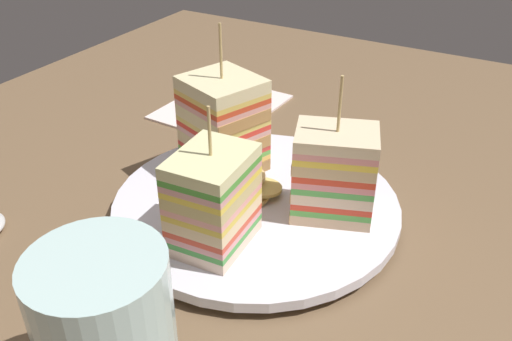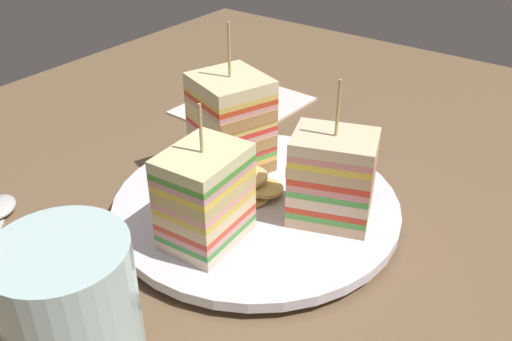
# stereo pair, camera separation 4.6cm
# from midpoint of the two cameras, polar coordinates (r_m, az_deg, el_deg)

# --- Properties ---
(ground_plane) EXTENTS (1.00, 0.88, 0.02)m
(ground_plane) POSITION_cam_midpoint_polar(r_m,az_deg,el_deg) (0.49, 2.69, -5.60)
(ground_plane) COLOR brown
(plate) EXTENTS (0.25, 0.25, 0.02)m
(plate) POSITION_cam_midpoint_polar(r_m,az_deg,el_deg) (0.48, 2.75, -3.80)
(plate) COLOR white
(plate) RESTS_ON ground_plane
(sandwich_wedge_0) EXTENTS (0.07, 0.08, 0.12)m
(sandwich_wedge_0) POSITION_cam_midpoint_polar(r_m,az_deg,el_deg) (0.44, 10.76, -0.87)
(sandwich_wedge_0) COLOR #D9B28B
(sandwich_wedge_0) RESTS_ON plate
(sandwich_wedge_1) EXTENTS (0.08, 0.08, 0.14)m
(sandwich_wedge_1) POSITION_cam_midpoint_polar(r_m,az_deg,el_deg) (0.50, 0.04, 4.86)
(sandwich_wedge_1) COLOR beige
(sandwich_wedge_1) RESTS_ON plate
(sandwich_wedge_2) EXTENTS (0.07, 0.05, 0.11)m
(sandwich_wedge_2) POSITION_cam_midpoint_polar(r_m,az_deg,el_deg) (0.41, -2.54, -2.67)
(sandwich_wedge_2) COLOR beige
(sandwich_wedge_2) RESTS_ON plate
(chip_pile) EXTENTS (0.06, 0.06, 0.02)m
(chip_pile) POSITION_cam_midpoint_polar(r_m,az_deg,el_deg) (0.48, 2.45, -1.66)
(chip_pile) COLOR tan
(chip_pile) RESTS_ON plate
(napkin) EXTENTS (0.15, 0.12, 0.01)m
(napkin) POSITION_cam_midpoint_polar(r_m,az_deg,el_deg) (0.68, 0.63, 6.76)
(napkin) COLOR silver
(napkin) RESTS_ON ground_plane
(drinking_glass) EXTENTS (0.07, 0.07, 0.11)m
(drinking_glass) POSITION_cam_midpoint_polar(r_m,az_deg,el_deg) (0.33, -14.11, -16.05)
(drinking_glass) COLOR silver
(drinking_glass) RESTS_ON ground_plane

